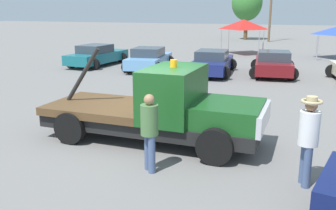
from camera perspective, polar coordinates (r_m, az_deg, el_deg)
name	(u,v)px	position (r m, az deg, el deg)	size (l,w,h in m)	color
ground_plane	(151,140)	(10.51, -2.57, -5.31)	(160.00, 160.00, 0.00)	slate
tow_truck	(163,110)	(10.11, -0.71, -0.73)	(6.07, 2.36, 2.51)	black
person_near_truck	(309,134)	(8.05, 20.64, -4.16)	(0.42, 0.42, 1.89)	#475B84
person_at_hood	(149,128)	(8.23, -2.84, -3.46)	(0.39, 0.39, 1.78)	#475B84
parked_car_teal	(97,55)	(24.57, -10.77, 7.44)	(2.59, 4.89, 1.34)	#196670
parked_car_skyblue	(149,59)	(22.40, -2.91, 7.01)	(2.83, 4.62, 1.34)	#669ED1
parked_car_navy	(212,62)	(21.07, 6.76, 6.46)	(2.69, 4.89, 1.34)	navy
parked_car_maroon	(273,64)	(21.30, 15.76, 6.10)	(2.79, 4.52, 1.34)	maroon
canopy_tent_red	(244,24)	(30.73, 11.46, 11.95)	(2.94, 2.94, 2.73)	#9E9EA3
tree_left	(247,3)	(45.33, 11.96, 14.96)	(3.47, 3.47, 6.20)	brown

